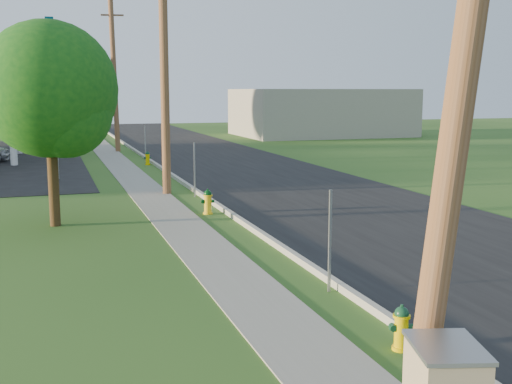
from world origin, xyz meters
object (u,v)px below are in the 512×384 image
utility_pole_mid (164,60)px  hydrant_far (148,158)px  hydrant_mid (208,202)px  hydrant_near (401,328)px  utility_pole_far (114,76)px  tree_lot (30,85)px  price_pylon (50,53)px  tree_verge (53,95)px

utility_pole_mid → hydrant_far: bearing=85.6°
utility_pole_mid → hydrant_mid: (0.52, -4.35, -4.56)m
hydrant_near → hydrant_far: size_ratio=0.96×
utility_pole_mid → utility_pole_far: (0.00, 18.00, -0.15)m
tree_lot → hydrant_mid: bearing=-79.2°
tree_lot → hydrant_far: size_ratio=8.97×
utility_pole_mid → price_pylon: 6.76m
utility_pole_far → hydrant_far: 9.29m
tree_verge → hydrant_near: size_ratio=8.22×
utility_pole_mid → tree_verge: bearing=-129.9°
tree_lot → hydrant_near: tree_lot is taller
price_pylon → hydrant_near: (4.60, -21.22, -5.09)m
price_pylon → tree_verge: size_ratio=1.18×
tree_lot → hydrant_far: 17.34m
tree_lot → hydrant_near: size_ratio=9.34×
utility_pole_far → hydrant_far: (0.76, -8.12, -4.44)m
hydrant_far → utility_pole_mid: bearing=-94.4°
tree_verge → tree_lot: size_ratio=0.88×
price_pylon → hydrant_near: bearing=-77.8°
tree_verge → hydrant_mid: size_ratio=7.23×
price_pylon → tree_lot: bearing=93.7°
utility_pole_far → hydrant_mid: bearing=-88.7°
hydrant_mid → hydrant_far: hydrant_mid is taller
price_pylon → tree_verge: (-0.10, -10.28, -1.69)m
utility_pole_far → hydrant_near: size_ratio=13.43×
utility_pole_far → utility_pole_mid: bearing=-90.0°
hydrant_mid → hydrant_far: bearing=89.0°
utility_pole_mid → tree_lot: bearing=101.5°
utility_pole_mid → hydrant_far: 10.92m
tree_verge → hydrant_far: (4.75, 14.66, -3.38)m
hydrant_near → hydrant_far: hydrant_far is taller
price_pylon → hydrant_near: 22.30m
tree_verge → tree_lot: (-1.22, 30.46, 0.51)m
hydrant_near → hydrant_mid: size_ratio=0.88×
hydrant_mid → tree_lot: bearing=100.8°
tree_verge → utility_pole_mid: bearing=50.1°
tree_verge → hydrant_near: 12.38m
tree_verge → hydrant_mid: (4.51, 0.43, -3.35)m
utility_pole_far → tree_verge: size_ratio=1.63×
utility_pole_far → price_pylon: utility_pole_far is taller
utility_pole_far → tree_verge: (-4.00, -22.78, -1.06)m
tree_lot → hydrant_mid: size_ratio=8.21×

